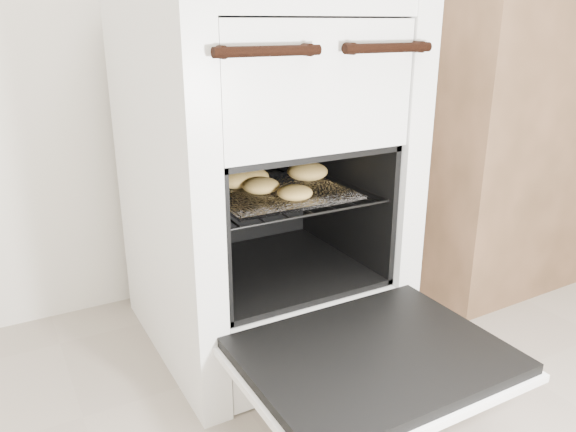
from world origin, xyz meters
name	(u,v)px	position (x,y,z in m)	size (l,w,h in m)	color
stove	(261,182)	(-0.15, 1.17, 0.44)	(0.59, 0.66, 0.90)	white
oven_door	(373,359)	(-0.15, 0.67, 0.20)	(0.53, 0.41, 0.04)	black
oven_rack	(273,192)	(-0.15, 1.11, 0.43)	(0.43, 0.41, 0.01)	black
foil_sheet	(276,192)	(-0.15, 1.09, 0.44)	(0.33, 0.29, 0.01)	white
baked_rolls	(267,179)	(-0.15, 1.13, 0.46)	(0.32, 0.29, 0.05)	tan
counter	(506,139)	(0.84, 1.24, 0.45)	(0.90, 0.60, 0.90)	brown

